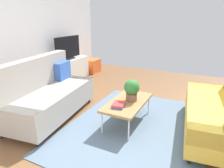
% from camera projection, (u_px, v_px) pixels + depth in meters
% --- Properties ---
extents(ground_plane, '(7.68, 7.68, 0.00)m').
position_uv_depth(ground_plane, '(127.00, 122.00, 3.63)').
color(ground_plane, brown).
extents(wall_far, '(6.40, 0.12, 2.90)m').
position_uv_depth(wall_far, '(9.00, 33.00, 4.35)').
color(wall_far, silver).
rests_on(wall_far, ground_plane).
extents(area_rug, '(2.90, 2.20, 0.01)m').
position_uv_depth(area_rug, '(137.00, 127.00, 3.46)').
color(area_rug, slate).
rests_on(area_rug, ground_plane).
extents(couch_beige, '(2.00, 1.09, 1.10)m').
position_uv_depth(couch_beige, '(48.00, 94.00, 3.71)').
color(couch_beige, gray).
rests_on(couch_beige, ground_plane).
extents(couch_green, '(1.98, 1.05, 1.10)m').
position_uv_depth(couch_green, '(221.00, 110.00, 3.09)').
color(couch_green, gold).
rests_on(couch_green, ground_plane).
extents(coffee_table, '(1.10, 0.56, 0.42)m').
position_uv_depth(coffee_table, '(128.00, 103.00, 3.46)').
color(coffee_table, '#9E7042').
rests_on(coffee_table, ground_plane).
extents(tv_console, '(1.40, 0.44, 0.64)m').
position_uv_depth(tv_console, '(69.00, 70.00, 5.85)').
color(tv_console, silver).
rests_on(tv_console, ground_plane).
extents(tv, '(1.00, 0.20, 0.64)m').
position_uv_depth(tv, '(68.00, 48.00, 5.63)').
color(tv, black).
rests_on(tv, tv_console).
extents(storage_trunk, '(0.52, 0.40, 0.44)m').
position_uv_depth(storage_trunk, '(92.00, 66.00, 6.77)').
color(storage_trunk, orange).
rests_on(storage_trunk, ground_plane).
extents(potted_plant, '(0.26, 0.26, 0.37)m').
position_uv_depth(potted_plant, '(132.00, 89.00, 3.42)').
color(potted_plant, brown).
rests_on(potted_plant, coffee_table).
extents(table_book_0, '(0.27, 0.22, 0.03)m').
position_uv_depth(table_book_0, '(119.00, 106.00, 3.26)').
color(table_book_0, '#3359B2').
rests_on(table_book_0, coffee_table).
extents(table_book_1, '(0.27, 0.22, 0.03)m').
position_uv_depth(table_book_1, '(119.00, 104.00, 3.25)').
color(table_book_1, red).
rests_on(table_book_1, table_book_0).
extents(vase_0, '(0.09, 0.09, 0.14)m').
position_uv_depth(vase_0, '(52.00, 60.00, 5.25)').
color(vase_0, '#4C72B2').
rests_on(vase_0, tv_console).
extents(bottle_0, '(0.05, 0.05, 0.20)m').
position_uv_depth(bottle_0, '(59.00, 59.00, 5.33)').
color(bottle_0, purple).
rests_on(bottle_0, tv_console).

